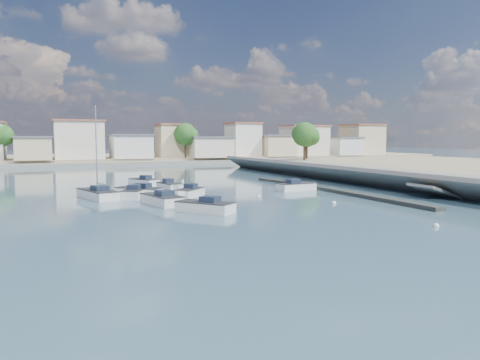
# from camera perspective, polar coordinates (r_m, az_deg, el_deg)

# --- Properties ---
(ground) EXTENTS (400.00, 400.00, 0.00)m
(ground) POSITION_cam_1_polar(r_m,az_deg,el_deg) (73.68, -5.55, 0.59)
(ground) COLOR #304F60
(ground) RESTS_ON ground
(seawall_walkway) EXTENTS (5.00, 90.00, 1.80)m
(seawall_walkway) POSITION_cam_1_polar(r_m,az_deg,el_deg) (58.90, 20.07, 0.09)
(seawall_walkway) COLOR slate
(seawall_walkway) RESTS_ON ground
(breakwater) EXTENTS (2.00, 31.02, 0.35)m
(breakwater) POSITION_cam_1_polar(r_m,az_deg,el_deg) (51.64, 10.71, -1.16)
(breakwater) COLOR black
(breakwater) RESTS_ON ground
(far_shore_land) EXTENTS (160.00, 40.00, 1.40)m
(far_shore_land) POSITION_cam_1_polar(r_m,az_deg,el_deg) (124.28, -12.46, 2.61)
(far_shore_land) COLOR gray
(far_shore_land) RESTS_ON ground
(far_shore_quay) EXTENTS (160.00, 2.50, 0.80)m
(far_shore_quay) POSITION_cam_1_polar(r_m,az_deg,el_deg) (103.68, -10.48, 2.03)
(far_shore_quay) COLOR slate
(far_shore_quay) RESTS_ON ground
(far_town) EXTENTS (113.01, 12.80, 8.35)m
(far_town) POSITION_cam_1_polar(r_m,az_deg,el_deg) (111.91, -5.74, 4.62)
(far_town) COLOR beige
(far_town) RESTS_ON far_shore_land
(shore_trees) EXTENTS (74.56, 38.32, 7.92)m
(shore_trees) POSITION_cam_1_polar(r_m,az_deg,el_deg) (102.79, -5.62, 5.31)
(shore_trees) COLOR #38281E
(shore_trees) RESTS_ON ground
(motorboat_a) EXTENTS (4.27, 4.66, 1.48)m
(motorboat_a) POSITION_cam_1_polar(r_m,az_deg,el_deg) (36.30, -4.61, -3.33)
(motorboat_a) COLOR silver
(motorboat_a) RESTS_ON ground
(motorboat_b) EXTENTS (3.47, 4.74, 1.48)m
(motorboat_b) POSITION_cam_1_polar(r_m,az_deg,el_deg) (46.63, -12.55, -1.59)
(motorboat_b) COLOR silver
(motorboat_b) RESTS_ON ground
(motorboat_c) EXTENTS (4.65, 4.61, 1.48)m
(motorboat_c) POSITION_cam_1_polar(r_m,az_deg,el_deg) (47.83, -12.45, -1.42)
(motorboat_c) COLOR silver
(motorboat_c) RESTS_ON ground
(motorboat_d) EXTENTS (3.89, 4.11, 1.48)m
(motorboat_d) POSITION_cam_1_polar(r_m,az_deg,el_deg) (45.71, -6.34, -1.63)
(motorboat_d) COLOR silver
(motorboat_d) RESTS_ON ground
(motorboat_e) EXTENTS (3.06, 5.67, 1.48)m
(motorboat_e) POSITION_cam_1_polar(r_m,az_deg,el_deg) (41.26, -9.65, -2.38)
(motorboat_e) COLOR silver
(motorboat_e) RESTS_ON ground
(motorboat_f) EXTENTS (3.33, 4.30, 1.48)m
(motorboat_f) POSITION_cam_1_polar(r_m,az_deg,el_deg) (58.16, -11.81, -0.29)
(motorboat_f) COLOR silver
(motorboat_f) RESTS_ON ground
(motorboat_g) EXTENTS (2.20, 4.47, 1.48)m
(motorboat_g) POSITION_cam_1_polar(r_m,az_deg,el_deg) (51.87, -8.49, -0.87)
(motorboat_g) COLOR silver
(motorboat_g) RESTS_ON ground
(motorboat_h) EXTENTS (4.98, 2.37, 1.48)m
(motorboat_h) POSITION_cam_1_polar(r_m,az_deg,el_deg) (51.86, 7.07, -0.85)
(motorboat_h) COLOR silver
(motorboat_h) RESTS_ON ground
(sailboat) EXTENTS (3.57, 6.60, 9.00)m
(sailboat) POSITION_cam_1_polar(r_m,az_deg,el_deg) (46.79, -17.10, -1.62)
(sailboat) COLOR silver
(sailboat) RESTS_ON ground
(mooring_buoys) EXTENTS (13.44, 37.57, 0.39)m
(mooring_buoys) POSITION_cam_1_polar(r_m,az_deg,el_deg) (50.19, 5.01, -1.40)
(mooring_buoys) COLOR white
(mooring_buoys) RESTS_ON ground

